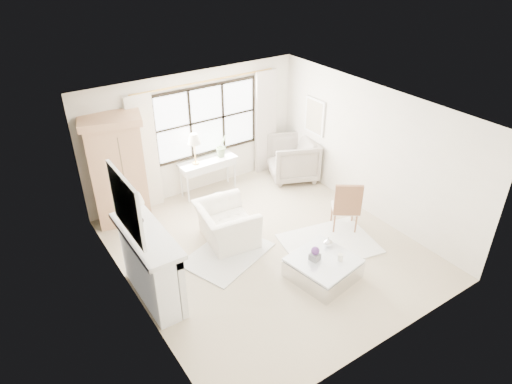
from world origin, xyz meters
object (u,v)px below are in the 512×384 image
(club_armchair, at_px, (226,224))
(coffee_table, at_px, (323,268))
(console_table, at_px, (208,176))
(armoire, at_px, (118,170))

(club_armchair, xyz_separation_m, coffee_table, (0.82, -1.83, -0.19))
(club_armchair, bearing_deg, coffee_table, -147.69)
(console_table, relative_size, club_armchair, 1.15)
(club_armchair, bearing_deg, armoire, 45.42)
(club_armchair, distance_m, coffee_table, 2.02)
(console_table, relative_size, coffee_table, 1.13)
(console_table, height_order, club_armchair, console_table)
(armoire, bearing_deg, console_table, 16.18)
(console_table, height_order, coffee_table, console_table)
(armoire, relative_size, console_table, 1.72)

